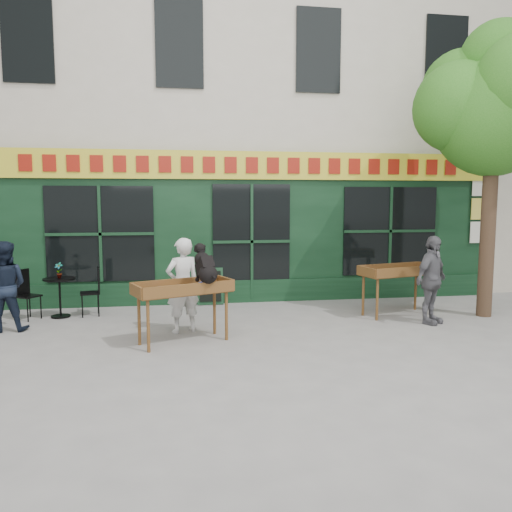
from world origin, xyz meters
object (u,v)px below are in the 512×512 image
at_px(man_right, 431,280).
at_px(bistro_table, 60,289).
at_px(woman, 183,285).
at_px(book_cart_center, 183,292).
at_px(man_left, 4,286).
at_px(dog, 205,262).
at_px(book_cart_right, 398,274).

height_order(man_right, bistro_table, man_right).
xyz_separation_m(woman, bistro_table, (-2.34, 1.46, -0.27)).
xyz_separation_m(book_cart_center, man_left, (-3.04, 1.21, -0.04)).
bearing_deg(bistro_table, dog, -38.75).
relative_size(book_cart_right, man_left, 1.03).
bearing_deg(book_cart_center, book_cart_right, -4.46).
xyz_separation_m(book_cart_center, man_right, (4.48, 0.54, -0.01)).
xyz_separation_m(dog, woman, (-0.35, 0.70, -0.48)).
distance_m(woman, man_right, 4.48).
height_order(book_cart_center, book_cart_right, same).
distance_m(dog, book_cart_right, 4.09).
bearing_deg(man_left, book_cart_right, -179.68).
bearing_deg(man_right, man_left, 140.22).
xyz_separation_m(man_right, bistro_table, (-6.82, 1.56, -0.26)).
bearing_deg(woman, bistro_table, -53.59).
bearing_deg(bistro_table, book_cart_center, -42.03).
xyz_separation_m(book_cart_center, dog, (0.35, -0.05, 0.47)).
distance_m(dog, woman, 0.92).
relative_size(woman, man_right, 1.00).
height_order(dog, bistro_table, dog).
bearing_deg(book_cart_right, man_right, -82.95).
height_order(book_cart_center, woman, woman).
relative_size(book_cart_center, man_right, 1.00).
distance_m(bistro_table, man_left, 1.16).
bearing_deg(book_cart_right, dog, -175.42).
height_order(book_cart_right, man_left, man_left).
relative_size(book_cart_center, bistro_table, 2.14).
distance_m(book_cart_center, woman, 0.65).
relative_size(book_cart_center, book_cart_right, 1.01).
bearing_deg(dog, man_right, -13.47).
height_order(woman, man_left, woman).
distance_m(man_right, bistro_table, 7.00).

